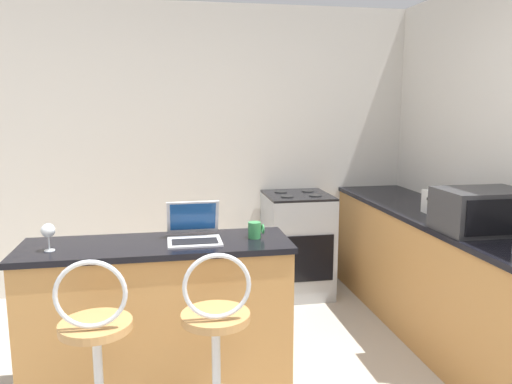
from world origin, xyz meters
TOP-DOWN VIEW (x-y plane):
  - wall_back at (0.00, 2.59)m, footprint 12.00×0.06m
  - breakfast_bar at (-0.40, 0.82)m, footprint 1.54×0.51m
  - counter_right at (1.63, 1.03)m, footprint 0.63×3.09m
  - bar_stool_near at (-0.68, 0.27)m, footprint 0.40×0.40m
  - bar_stool_far at (-0.12, 0.27)m, footprint 0.40×0.40m
  - laptop at (-0.18, 0.85)m, footprint 0.31×0.31m
  - microwave at (1.60, 0.73)m, footprint 0.53×0.39m
  - toaster at (1.62, 1.23)m, footprint 0.21×0.25m
  - stove_range at (0.82, 2.24)m, footprint 0.57×0.61m
  - wine_glass_short at (-0.97, 0.76)m, footprint 0.08×0.08m
  - mug_blue at (1.77, 1.47)m, footprint 0.09×0.07m
  - mug_green at (0.18, 0.83)m, footprint 0.09×0.08m

SIDE VIEW (x-z plane):
  - stove_range at x=0.82m, z-range 0.00..0.93m
  - counter_right at x=1.63m, z-range 0.00..0.92m
  - breakfast_bar at x=-0.40m, z-range 0.00..0.93m
  - bar_stool_near at x=-0.68m, z-range -0.03..1.01m
  - bar_stool_far at x=-0.12m, z-range -0.03..1.01m
  - mug_blue at x=1.77m, z-range 0.92..1.01m
  - mug_green at x=0.18m, z-range 0.92..1.02m
  - laptop at x=-0.18m, z-range 0.87..1.09m
  - toaster at x=1.62m, z-range 0.92..1.10m
  - wine_glass_short at x=-0.97m, z-range 0.96..1.11m
  - microwave at x=1.60m, z-range 0.92..1.19m
  - wall_back at x=0.00m, z-range 0.00..2.60m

